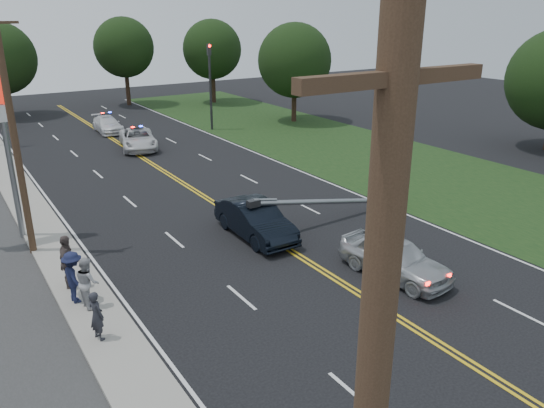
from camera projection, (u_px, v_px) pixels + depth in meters
ground at (398, 318)px, 17.59m from camera, size 120.00×120.00×0.00m
sidewalk at (65, 265)px, 21.17m from camera, size 1.80×70.00×0.12m
grass_verge at (437, 178)px, 32.36m from camera, size 12.00×80.00×0.01m
centerline_yellow at (246, 223)px, 25.47m from camera, size 0.36×80.00×0.00m
traffic_signal at (210, 80)px, 44.03m from camera, size 0.28×0.41×7.05m
fallen_streetlight at (341, 201)px, 25.72m from camera, size 9.36×0.44×1.91m
utility_pole_mid at (14, 134)px, 20.61m from camera, size 1.60×0.28×10.00m
tree_7 at (124, 47)px, 55.25m from camera, size 6.17×6.17×9.07m
tree_8 at (212, 49)px, 56.91m from camera, size 6.28×6.28×8.82m
tree_9 at (295, 61)px, 46.97m from camera, size 6.53×6.53×8.71m
crashed_sedan at (255, 220)px, 23.67m from camera, size 1.79×4.94×1.62m
waiting_sedan at (395, 257)px, 20.13m from camera, size 2.34×4.76×1.56m
emergency_a at (138, 139)px, 38.91m from camera, size 3.54×5.61×1.45m
emergency_b at (107, 125)px, 44.25m from camera, size 1.98×4.52×1.29m
bystander_a at (97, 315)px, 16.04m from camera, size 0.55×0.68×1.61m
bystander_b at (88, 282)px, 17.83m from camera, size 0.75×0.93×1.79m
bystander_c at (74, 277)px, 18.08m from camera, size 0.85×1.28×1.86m
bystander_d at (67, 262)px, 18.99m from camera, size 1.00×1.27×2.02m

